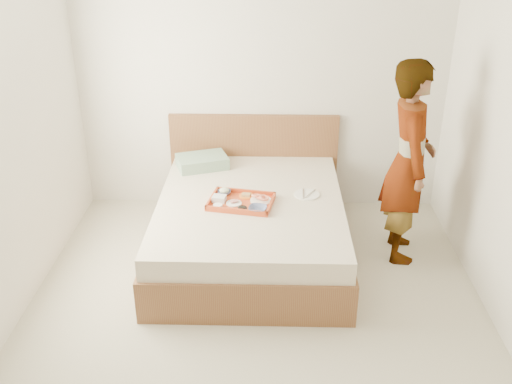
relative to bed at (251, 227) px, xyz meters
The scene contains 16 objects.
ground 1.04m from the bed, 86.14° to the right, with size 3.50×4.00×0.01m, color #BDB6A0.
wall_back 1.44m from the bed, 86.14° to the left, with size 3.50×0.01×2.60m, color silver.
bed is the anchor object (origin of this frame).
headboard 0.99m from the bed, 90.00° to the left, with size 1.65×0.06×0.95m, color brown.
pillow 0.89m from the bed, 125.55° to the left, with size 0.46×0.31×0.11m, color gray.
tray 0.31m from the bed, 131.55° to the right, with size 0.52×0.38×0.05m, color #D24219.
prawn_plate 0.30m from the bed, 31.92° to the right, with size 0.18×0.18×0.01m, color white.
navy_bowl_big 0.38m from the bed, 73.63° to the right, with size 0.15×0.15×0.04m, color #17234F.
sauce_dish 0.37m from the bed, 104.12° to the right, with size 0.08×0.08×0.03m, color black.
meat_plate 0.33m from the bed, 139.84° to the right, with size 0.13×0.13×0.01m, color white.
bread_plate 0.29m from the bed, 139.35° to the left, with size 0.13×0.13×0.01m, color orange.
salad_bowl 0.38m from the bed, 164.06° to the left, with size 0.11×0.11×0.04m, color #17234F.
plastic_tub 0.40m from the bed, 166.01° to the right, with size 0.11×0.09×0.05m, color silver.
cheese_round 0.43m from the bed, 145.39° to the right, with size 0.08×0.08×0.03m, color white.
dinner_plate 0.56m from the bed, 11.08° to the left, with size 0.22×0.22×0.01m, color white.
person 1.43m from the bed, ahead, with size 0.63×0.41×1.72m, color silver.
Camera 1 is at (0.10, -3.38, 2.75)m, focal length 40.93 mm.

